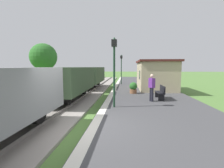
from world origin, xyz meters
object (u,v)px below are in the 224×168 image
station_hut (155,75)px  lamp_post_far (121,64)px  freight_train (67,82)px  tree_trackside_far (44,57)px  person_waiting (152,87)px  potted_planter (133,88)px  lamp_post_near (114,59)px  bench_near_hut (161,92)px

station_hut → lamp_post_far: lamp_post_far is taller
freight_train → lamp_post_far: lamp_post_far is taller
station_hut → tree_trackside_far: (-12.12, 1.28, 1.87)m
freight_train → person_waiting: freight_train is taller
potted_planter → tree_trackside_far: tree_trackside_far is taller
person_waiting → lamp_post_far: lamp_post_far is taller
potted_planter → lamp_post_near: bearing=-104.6°
potted_planter → lamp_post_far: lamp_post_far is taller
potted_planter → lamp_post_far: 7.53m
bench_near_hut → lamp_post_far: (-2.95, 9.34, 2.08)m
potted_planter → freight_train: bearing=-149.4°
person_waiting → lamp_post_near: lamp_post_near is taller
bench_near_hut → lamp_post_near: (-2.95, -2.46, 2.08)m
potted_planter → lamp_post_far: (-1.21, 7.14, 2.08)m
bench_near_hut → tree_trackside_far: tree_trackside_far is taller
station_hut → lamp_post_far: 5.48m
lamp_post_near → lamp_post_far: 11.80m
lamp_post_far → station_hut: bearing=-49.5°
potted_planter → lamp_post_near: lamp_post_near is taller
bench_near_hut → potted_planter: potted_planter is taller
lamp_post_far → tree_trackside_far: (-8.64, -2.79, 0.72)m
freight_train → station_hut: bearing=40.2°
person_waiting → tree_trackside_far: tree_trackside_far is taller
freight_train → person_waiting: (5.55, -0.31, -0.21)m
lamp_post_near → lamp_post_far: size_ratio=1.00×
freight_train → bench_near_hut: 6.33m
bench_near_hut → lamp_post_far: 10.02m
station_hut → person_waiting: station_hut is taller
tree_trackside_far → lamp_post_near: bearing=-46.2°
person_waiting → lamp_post_near: size_ratio=0.46×
station_hut → bench_near_hut: station_hut is taller
station_hut → person_waiting: 6.21m
lamp_post_near → lamp_post_far: bearing=90.0°
person_waiting → lamp_post_far: size_ratio=0.46×
bench_near_hut → person_waiting: size_ratio=0.88×
lamp_post_far → tree_trackside_far: bearing=-162.1°
lamp_post_far → bench_near_hut: bearing=-72.5°
freight_train → potted_planter: bearing=30.6°
freight_train → person_waiting: bearing=-3.2°
station_hut → potted_planter: (-2.26, -3.07, -0.93)m
freight_train → lamp_post_near: lamp_post_near is taller
freight_train → tree_trackside_far: bearing=127.1°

